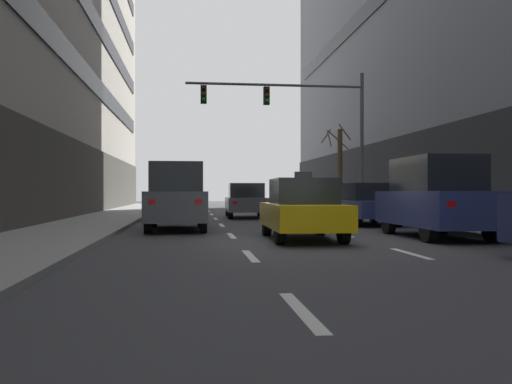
{
  "coord_description": "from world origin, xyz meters",
  "views": [
    {
      "loc": [
        -2.83,
        -13.69,
        1.27
      ],
      "look_at": [
        0.63,
        14.96,
        1.26
      ],
      "focal_mm": 38.16,
      "sensor_mm": 36.0,
      "label": 1
    }
  ],
  "objects_px": {
    "car_driving_3": "(246,201)",
    "car_driving_0": "(177,197)",
    "traffic_signal_0": "(304,115)",
    "car_parked_1": "(436,198)",
    "car_driving_4": "(184,194)",
    "car_parked_2": "(367,204)",
    "taxi_driving_2": "(302,209)",
    "street_tree_0": "(339,167)",
    "car_parked_3": "(322,200)",
    "car_driving_1": "(177,198)"
  },
  "relations": [
    {
      "from": "car_driving_0",
      "to": "traffic_signal_0",
      "type": "distance_m",
      "value": 9.93
    },
    {
      "from": "taxi_driving_2",
      "to": "car_driving_3",
      "type": "bearing_deg",
      "value": 91.19
    },
    {
      "from": "car_parked_1",
      "to": "street_tree_0",
      "type": "distance_m",
      "value": 18.24
    },
    {
      "from": "taxi_driving_2",
      "to": "traffic_signal_0",
      "type": "height_order",
      "value": "traffic_signal_0"
    },
    {
      "from": "car_driving_3",
      "to": "car_parked_1",
      "type": "distance_m",
      "value": 12.84
    },
    {
      "from": "car_driving_0",
      "to": "car_parked_1",
      "type": "height_order",
      "value": "car_parked_1"
    },
    {
      "from": "car_driving_4",
      "to": "taxi_driving_2",
      "type": "bearing_deg",
      "value": -82.84
    },
    {
      "from": "car_driving_1",
      "to": "car_parked_3",
      "type": "bearing_deg",
      "value": 22.82
    },
    {
      "from": "car_driving_4",
      "to": "street_tree_0",
      "type": "height_order",
      "value": "street_tree_0"
    },
    {
      "from": "car_driving_4",
      "to": "car_parked_2",
      "type": "bearing_deg",
      "value": -71.08
    },
    {
      "from": "taxi_driving_2",
      "to": "car_driving_0",
      "type": "bearing_deg",
      "value": 130.01
    },
    {
      "from": "car_driving_0",
      "to": "car_driving_3",
      "type": "bearing_deg",
      "value": 69.11
    },
    {
      "from": "car_parked_2",
      "to": "car_driving_4",
      "type": "bearing_deg",
      "value": 108.92
    },
    {
      "from": "car_parked_2",
      "to": "traffic_signal_0",
      "type": "bearing_deg",
      "value": 105.5
    },
    {
      "from": "car_driving_0",
      "to": "taxi_driving_2",
      "type": "relative_size",
      "value": 1.05
    },
    {
      "from": "car_driving_3",
      "to": "car_driving_4",
      "type": "bearing_deg",
      "value": 102.02
    },
    {
      "from": "car_driving_3",
      "to": "traffic_signal_0",
      "type": "distance_m",
      "value": 5.0
    },
    {
      "from": "car_driving_4",
      "to": "car_driving_3",
      "type": "bearing_deg",
      "value": -77.98
    },
    {
      "from": "taxi_driving_2",
      "to": "car_driving_4",
      "type": "distance_m",
      "value": 27.37
    },
    {
      "from": "taxi_driving_2",
      "to": "car_driving_4",
      "type": "height_order",
      "value": "car_driving_4"
    },
    {
      "from": "car_parked_3",
      "to": "street_tree_0",
      "type": "distance_m",
      "value": 5.67
    },
    {
      "from": "car_driving_3",
      "to": "car_driving_0",
      "type": "bearing_deg",
      "value": -110.89
    },
    {
      "from": "car_driving_3",
      "to": "car_driving_4",
      "type": "height_order",
      "value": "car_driving_4"
    },
    {
      "from": "car_parked_3",
      "to": "car_driving_4",
      "type": "bearing_deg",
      "value": 117.57
    },
    {
      "from": "car_driving_3",
      "to": "car_parked_2",
      "type": "xyz_separation_m",
      "value": [
        4.06,
        -6.22,
        -0.04
      ]
    },
    {
      "from": "car_parked_1",
      "to": "car_parked_2",
      "type": "height_order",
      "value": "car_parked_1"
    },
    {
      "from": "car_driving_0",
      "to": "traffic_signal_0",
      "type": "height_order",
      "value": "traffic_signal_0"
    },
    {
      "from": "car_driving_4",
      "to": "car_driving_0",
      "type": "bearing_deg",
      "value": -89.99
    },
    {
      "from": "street_tree_0",
      "to": "car_parked_2",
      "type": "bearing_deg",
      "value": -100.8
    },
    {
      "from": "car_driving_1",
      "to": "taxi_driving_2",
      "type": "height_order",
      "value": "car_driving_1"
    },
    {
      "from": "car_driving_3",
      "to": "car_parked_2",
      "type": "bearing_deg",
      "value": -56.87
    },
    {
      "from": "car_driving_3",
      "to": "car_driving_4",
      "type": "relative_size",
      "value": 0.98
    },
    {
      "from": "car_driving_3",
      "to": "street_tree_0",
      "type": "height_order",
      "value": "street_tree_0"
    },
    {
      "from": "car_driving_0",
      "to": "car_driving_4",
      "type": "height_order",
      "value": "car_driving_0"
    },
    {
      "from": "car_driving_0",
      "to": "car_driving_4",
      "type": "xyz_separation_m",
      "value": [
        -0.0,
        23.09,
        -0.01
      ]
    },
    {
      "from": "car_driving_4",
      "to": "car_parked_3",
      "type": "xyz_separation_m",
      "value": [
        7.21,
        -13.82,
        -0.25
      ]
    },
    {
      "from": "car_driving_4",
      "to": "car_parked_1",
      "type": "relative_size",
      "value": 1.0
    },
    {
      "from": "traffic_signal_0",
      "to": "taxi_driving_2",
      "type": "bearing_deg",
      "value": -102.14
    },
    {
      "from": "car_driving_0",
      "to": "car_parked_1",
      "type": "relative_size",
      "value": 0.99
    },
    {
      "from": "car_driving_4",
      "to": "car_parked_3",
      "type": "bearing_deg",
      "value": -62.43
    },
    {
      "from": "car_parked_2",
      "to": "car_parked_3",
      "type": "height_order",
      "value": "car_parked_3"
    },
    {
      "from": "taxi_driving_2",
      "to": "car_driving_4",
      "type": "xyz_separation_m",
      "value": [
        -3.41,
        27.15,
        0.3
      ]
    },
    {
      "from": "car_parked_1",
      "to": "street_tree_0",
      "type": "bearing_deg",
      "value": 82.73
    },
    {
      "from": "traffic_signal_0",
      "to": "car_driving_1",
      "type": "bearing_deg",
      "value": -171.3
    },
    {
      "from": "car_driving_4",
      "to": "traffic_signal_0",
      "type": "height_order",
      "value": "traffic_signal_0"
    },
    {
      "from": "car_parked_2",
      "to": "traffic_signal_0",
      "type": "height_order",
      "value": "traffic_signal_0"
    },
    {
      "from": "car_parked_2",
      "to": "car_parked_3",
      "type": "xyz_separation_m",
      "value": [
        0.0,
        7.23,
        0.06
      ]
    },
    {
      "from": "car_driving_0",
      "to": "car_parked_2",
      "type": "xyz_separation_m",
      "value": [
        7.21,
        2.04,
        -0.32
      ]
    },
    {
      "from": "car_driving_0",
      "to": "car_parked_2",
      "type": "distance_m",
      "value": 7.5
    },
    {
      "from": "car_parked_1",
      "to": "car_driving_3",
      "type": "bearing_deg",
      "value": 108.42
    }
  ]
}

